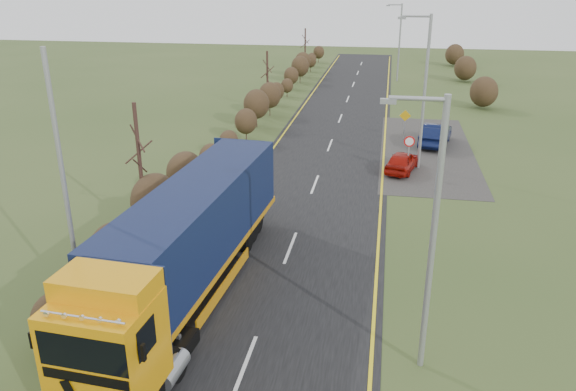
# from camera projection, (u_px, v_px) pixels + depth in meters

# --- Properties ---
(ground) EXTENTS (160.00, 160.00, 0.00)m
(ground) POSITION_uv_depth(u_px,v_px,m) (272.00, 297.00, 20.32)
(ground) COLOR #35491F
(ground) RESTS_ON ground
(road) EXTENTS (8.00, 120.00, 0.02)m
(road) POSITION_uv_depth(u_px,v_px,m) (310.00, 197.00, 29.50)
(road) COLOR black
(road) RESTS_ON ground
(layby) EXTENTS (6.00, 18.00, 0.02)m
(layby) POSITION_uv_depth(u_px,v_px,m) (426.00, 150.00, 37.62)
(layby) COLOR #312E2C
(layby) RESTS_ON ground
(lane_markings) EXTENTS (7.52, 116.00, 0.01)m
(lane_markings) POSITION_uv_depth(u_px,v_px,m) (309.00, 199.00, 29.21)
(lane_markings) COLOR yellow
(lane_markings) RESTS_ON road
(hedgerow) EXTENTS (2.24, 102.04, 6.05)m
(hedgerow) POSITION_uv_depth(u_px,v_px,m) (185.00, 175.00, 27.96)
(hedgerow) COLOR black
(hedgerow) RESTS_ON ground
(lorry) EXTENTS (3.23, 14.80, 4.09)m
(lorry) POSITION_uv_depth(u_px,v_px,m) (188.00, 241.00, 19.37)
(lorry) COLOR black
(lorry) RESTS_ON ground
(car_red_hatchback) EXTENTS (2.31, 3.83, 1.22)m
(car_red_hatchback) POSITION_uv_depth(u_px,v_px,m) (402.00, 162.00, 33.28)
(car_red_hatchback) COLOR #970F07
(car_red_hatchback) RESTS_ON ground
(car_blue_sedan) EXTENTS (2.58, 4.81, 1.50)m
(car_blue_sedan) POSITION_uv_depth(u_px,v_px,m) (436.00, 134.00, 38.50)
(car_blue_sedan) COLOR black
(car_blue_sedan) RESTS_ON ground
(streetlight_near) EXTENTS (1.73, 0.18, 8.11)m
(streetlight_near) POSITION_uv_depth(u_px,v_px,m) (431.00, 229.00, 15.17)
(streetlight_near) COLOR gray
(streetlight_near) RESTS_ON ground
(streetlight_mid) EXTENTS (1.90, 0.18, 8.95)m
(streetlight_mid) POSITION_uv_depth(u_px,v_px,m) (423.00, 87.00, 32.41)
(streetlight_mid) COLOR gray
(streetlight_mid) RESTS_ON ground
(streetlight_far) EXTENTS (1.76, 0.18, 8.24)m
(streetlight_far) POSITION_uv_depth(u_px,v_px,m) (399.00, 39.00, 61.18)
(streetlight_far) COLOR gray
(streetlight_far) RESTS_ON ground
(left_pole) EXTENTS (0.16, 0.16, 8.94)m
(left_pole) POSITION_uv_depth(u_px,v_px,m) (65.00, 191.00, 17.79)
(left_pole) COLOR gray
(left_pole) RESTS_ON ground
(speed_sign) EXTENTS (0.63, 0.10, 2.29)m
(speed_sign) POSITION_uv_depth(u_px,v_px,m) (409.00, 148.00, 32.51)
(speed_sign) COLOR gray
(speed_sign) RESTS_ON ground
(warning_board) EXTENTS (0.81, 0.11, 2.11)m
(warning_board) POSITION_uv_depth(u_px,v_px,m) (405.00, 121.00, 39.74)
(warning_board) COLOR gray
(warning_board) RESTS_ON ground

